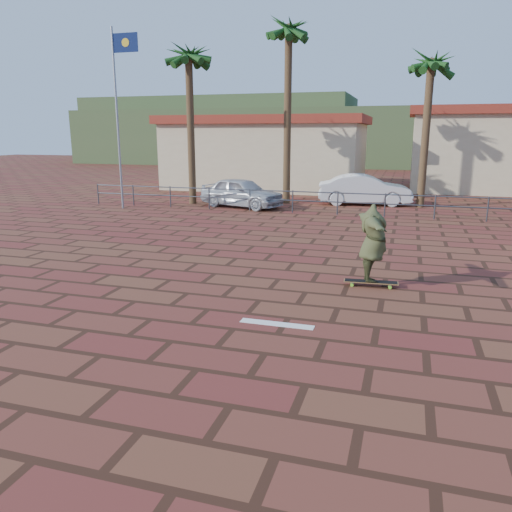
{
  "coord_description": "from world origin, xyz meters",
  "views": [
    {
      "loc": [
        2.86,
        -9.66,
        3.46
      ],
      "look_at": [
        -0.27,
        0.66,
        0.8
      ],
      "focal_mm": 35.0,
      "sensor_mm": 36.0,
      "label": 1
    }
  ],
  "objects": [
    {
      "name": "ground",
      "position": [
        0.0,
        0.0,
        0.0
      ],
      "size": [
        120.0,
        120.0,
        0.0
      ],
      "primitive_type": "plane",
      "color": "brown",
      "rests_on": "ground"
    },
    {
      "name": "paint_stripe",
      "position": [
        0.7,
        -1.2,
        0.0
      ],
      "size": [
        1.4,
        0.22,
        0.01
      ],
      "primitive_type": "cube",
      "color": "white",
      "rests_on": "ground"
    },
    {
      "name": "guardrail",
      "position": [
        0.0,
        12.0,
        0.68
      ],
      "size": [
        24.06,
        0.06,
        1.0
      ],
      "color": "#47494F",
      "rests_on": "ground"
    },
    {
      "name": "flagpole",
      "position": [
        -9.87,
        11.0,
        4.64
      ],
      "size": [
        1.3,
        0.1,
        8.0
      ],
      "color": "gray",
      "rests_on": "ground"
    },
    {
      "name": "palm_far_left",
      "position": [
        -7.5,
        13.5,
        6.83
      ],
      "size": [
        2.4,
        2.4,
        8.25
      ],
      "color": "brown",
      "rests_on": "ground"
    },
    {
      "name": "palm_left",
      "position": [
        -3.0,
        15.0,
        7.95
      ],
      "size": [
        2.4,
        2.4,
        9.45
      ],
      "color": "brown",
      "rests_on": "ground"
    },
    {
      "name": "palm_center",
      "position": [
        3.5,
        15.5,
        6.36
      ],
      "size": [
        2.4,
        2.4,
        7.75
      ],
      "color": "brown",
      "rests_on": "ground"
    },
    {
      "name": "building_west",
      "position": [
        -6.0,
        22.0,
        2.28
      ],
      "size": [
        12.6,
        7.6,
        4.5
      ],
      "color": "beige",
      "rests_on": "ground"
    },
    {
      "name": "building_east",
      "position": [
        8.0,
        24.0,
        2.54
      ],
      "size": [
        10.6,
        6.6,
        5.0
      ],
      "color": "beige",
      "rests_on": "ground"
    },
    {
      "name": "hill_front",
      "position": [
        0.0,
        50.0,
        3.0
      ],
      "size": [
        70.0,
        18.0,
        6.0
      ],
      "primitive_type": "cube",
      "color": "#384C28",
      "rests_on": "ground"
    },
    {
      "name": "hill_back",
      "position": [
        -22.0,
        56.0,
        4.0
      ],
      "size": [
        35.0,
        14.0,
        8.0
      ],
      "primitive_type": "cube",
      "color": "#384C28",
      "rests_on": "ground"
    },
    {
      "name": "longboard",
      "position": [
        2.2,
        1.73,
        0.1
      ],
      "size": [
        1.26,
        0.37,
        0.12
      ],
      "rotation": [
        0.0,
        0.0,
        0.08
      ],
      "color": "olive",
      "rests_on": "ground"
    },
    {
      "name": "skateboarder",
      "position": [
        2.2,
        1.73,
        1.02
      ],
      "size": [
        1.19,
        2.3,
        1.8
      ],
      "primitive_type": "imported",
      "rotation": [
        0.0,
        0.0,
        1.85
      ],
      "color": "#3D4123",
      "rests_on": "longboard"
    },
    {
      "name": "car_silver",
      "position": [
        -4.73,
        13.0,
        0.7
      ],
      "size": [
        4.44,
        2.8,
        1.41
      ],
      "primitive_type": "imported",
      "rotation": [
        0.0,
        0.0,
        1.27
      ],
      "color": "#B6BABE",
      "rests_on": "ground"
    },
    {
      "name": "car_white",
      "position": [
        0.84,
        15.6,
        0.74
      ],
      "size": [
        4.7,
        2.24,
        1.49
      ],
      "primitive_type": "imported",
      "rotation": [
        0.0,
        0.0,
        1.72
      ],
      "color": "silver",
      "rests_on": "ground"
    }
  ]
}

